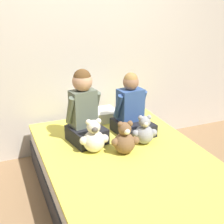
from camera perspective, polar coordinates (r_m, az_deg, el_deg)
ground_plane at (r=2.95m, az=2.62°, el=-15.26°), size 14.00×14.00×0.00m
wall_behind_bed at (r=3.46m, az=-5.06°, el=12.79°), size 8.00×0.06×2.50m
bed at (r=2.83m, az=2.69°, el=-11.79°), size 1.39×2.01×0.43m
child_on_left at (r=2.87m, az=-5.09°, el=0.23°), size 0.36×0.39×0.69m
child_on_right at (r=3.07m, az=3.60°, el=0.27°), size 0.36×0.42×0.61m
teddy_bear_held_by_left_child at (r=2.73m, az=-3.33°, el=-4.76°), size 0.26×0.19×0.31m
teddy_bear_held_by_right_child at (r=2.89m, az=5.93°, el=-3.58°), size 0.23×0.18×0.28m
teddy_bear_between_children at (r=2.71m, az=2.40°, el=-5.09°), size 0.25×0.19×0.30m
pillow_at_headboard at (r=3.40m, az=-3.17°, el=-0.72°), size 0.48×0.28×0.11m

